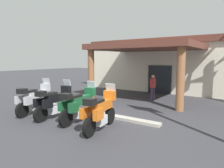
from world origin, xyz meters
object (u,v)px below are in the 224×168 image
object	(u,v)px
motorcycle_silver	(34,99)
motorcycle_black	(54,102)
motorcycle_green	(79,105)
motel_building	(173,64)
motorcycle_orange	(100,111)
pedestrian	(153,86)

from	to	relation	value
motorcycle_silver	motorcycle_black	world-z (taller)	same
motorcycle_silver	motorcycle_green	world-z (taller)	same
motorcycle_green	motel_building	bearing A→B (deg)	-3.61
motel_building	motorcycle_green	world-z (taller)	motel_building
motorcycle_black	motorcycle_green	size ratio (longest dim) A/B	1.00
motorcycle_black	motorcycle_green	xyz separation A→B (m)	(1.31, 0.16, 0.00)
motorcycle_black	motorcycle_orange	size ratio (longest dim) A/B	1.00
motorcycle_silver	motorcycle_green	size ratio (longest dim) A/B	0.99
motorcycle_green	pedestrian	size ratio (longest dim) A/B	1.39
motorcycle_black	pedestrian	world-z (taller)	motorcycle_black
motorcycle_black	motorcycle_green	world-z (taller)	same
motorcycle_silver	pedestrian	distance (m)	6.98
motorcycle_silver	motorcycle_green	xyz separation A→B (m)	(2.63, 0.23, 0.00)
motorcycle_green	pedestrian	xyz separation A→B (m)	(0.63, 5.94, 0.22)
motel_building	motorcycle_black	distance (m)	12.15
motel_building	motorcycle_orange	xyz separation A→B (m)	(1.37, -12.11, -1.43)
motel_building	motorcycle_green	bearing A→B (deg)	-89.89
motorcycle_green	motorcycle_orange	xyz separation A→B (m)	(1.32, -0.27, 0.00)
motorcycle_silver	motorcycle_black	xyz separation A→B (m)	(1.31, 0.06, 0.00)
motorcycle_orange	pedestrian	world-z (taller)	motorcycle_orange
motorcycle_silver	motorcycle_black	distance (m)	1.32
motel_building	motorcycle_silver	xyz separation A→B (m)	(-2.58, -12.07, -1.43)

